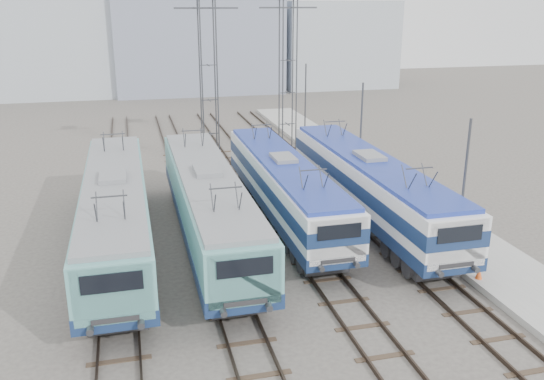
{
  "coord_description": "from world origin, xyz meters",
  "views": [
    {
      "loc": [
        -5.78,
        -19.78,
        11.78
      ],
      "look_at": [
        0.95,
        7.0,
        2.75
      ],
      "focal_mm": 38.0,
      "sensor_mm": 36.0,
      "label": 1
    }
  ],
  "objects_px": {
    "locomotive_center_left": "(209,202)",
    "mast_front": "(463,195)",
    "catenary_tower_west": "(209,77)",
    "locomotive_center_right": "(284,184)",
    "safety_cone": "(479,273)",
    "locomotive_far_right": "(369,183)",
    "mast_rear": "(305,106)",
    "locomotive_far_left": "(116,209)",
    "catenary_tower_east": "(288,72)",
    "mast_mid": "(361,137)"
  },
  "relations": [
    {
      "from": "catenary_tower_west",
      "to": "locomotive_center_right",
      "type": "bearing_deg",
      "value": -79.86
    },
    {
      "from": "locomotive_center_left",
      "to": "mast_rear",
      "type": "xyz_separation_m",
      "value": [
        10.85,
        18.78,
        1.19
      ]
    },
    {
      "from": "locomotive_center_left",
      "to": "locomotive_center_right",
      "type": "relative_size",
      "value": 1.06
    },
    {
      "from": "locomotive_far_left",
      "to": "mast_mid",
      "type": "bearing_deg",
      "value": 23.91
    },
    {
      "from": "catenary_tower_west",
      "to": "mast_front",
      "type": "height_order",
      "value": "catenary_tower_west"
    },
    {
      "from": "locomotive_center_left",
      "to": "catenary_tower_east",
      "type": "height_order",
      "value": "catenary_tower_east"
    },
    {
      "from": "mast_front",
      "to": "locomotive_center_left",
      "type": "bearing_deg",
      "value": 154.32
    },
    {
      "from": "catenary_tower_east",
      "to": "locomotive_far_left",
      "type": "bearing_deg",
      "value": -128.25
    },
    {
      "from": "locomotive_center_left",
      "to": "safety_cone",
      "type": "bearing_deg",
      "value": -33.86
    },
    {
      "from": "mast_rear",
      "to": "locomotive_center_left",
      "type": "bearing_deg",
      "value": -120.01
    },
    {
      "from": "locomotive_far_left",
      "to": "locomotive_far_right",
      "type": "bearing_deg",
      "value": 3.9
    },
    {
      "from": "catenary_tower_east",
      "to": "mast_rear",
      "type": "xyz_separation_m",
      "value": [
        2.1,
        2.0,
        -3.14
      ]
    },
    {
      "from": "catenary_tower_east",
      "to": "mast_rear",
      "type": "height_order",
      "value": "catenary_tower_east"
    },
    {
      "from": "locomotive_center_left",
      "to": "locomotive_far_left",
      "type": "bearing_deg",
      "value": -179.69
    },
    {
      "from": "locomotive_center_left",
      "to": "locomotive_center_right",
      "type": "bearing_deg",
      "value": 26.04
    },
    {
      "from": "locomotive_center_right",
      "to": "safety_cone",
      "type": "height_order",
      "value": "locomotive_center_right"
    },
    {
      "from": "mast_mid",
      "to": "mast_front",
      "type": "bearing_deg",
      "value": -90.0
    },
    {
      "from": "locomotive_far_right",
      "to": "mast_rear",
      "type": "height_order",
      "value": "mast_rear"
    },
    {
      "from": "locomotive_center_left",
      "to": "safety_cone",
      "type": "relative_size",
      "value": 37.11
    },
    {
      "from": "locomotive_center_right",
      "to": "locomotive_far_right",
      "type": "height_order",
      "value": "locomotive_far_right"
    },
    {
      "from": "mast_front",
      "to": "mast_mid",
      "type": "distance_m",
      "value": 12.0
    },
    {
      "from": "locomotive_center_left",
      "to": "mast_mid",
      "type": "distance_m",
      "value": 12.85
    },
    {
      "from": "locomotive_far_left",
      "to": "catenary_tower_east",
      "type": "distance_m",
      "value": 21.83
    },
    {
      "from": "locomotive_far_left",
      "to": "locomotive_center_left",
      "type": "height_order",
      "value": "locomotive_far_left"
    },
    {
      "from": "locomotive_far_left",
      "to": "mast_front",
      "type": "distance_m",
      "value": 16.25
    },
    {
      "from": "locomotive_far_right",
      "to": "mast_rear",
      "type": "relative_size",
      "value": 2.62
    },
    {
      "from": "locomotive_far_left",
      "to": "mast_mid",
      "type": "relative_size",
      "value": 2.67
    },
    {
      "from": "locomotive_center_left",
      "to": "mast_rear",
      "type": "distance_m",
      "value": 21.72
    },
    {
      "from": "locomotive_center_right",
      "to": "catenary_tower_east",
      "type": "distance_m",
      "value": 15.81
    },
    {
      "from": "locomotive_center_left",
      "to": "mast_rear",
      "type": "bearing_deg",
      "value": 59.99
    },
    {
      "from": "mast_front",
      "to": "locomotive_far_right",
      "type": "bearing_deg",
      "value": 106.84
    },
    {
      "from": "locomotive_far_left",
      "to": "catenary_tower_west",
      "type": "relative_size",
      "value": 1.56
    },
    {
      "from": "locomotive_center_right",
      "to": "mast_rear",
      "type": "bearing_deg",
      "value": 69.05
    },
    {
      "from": "catenary_tower_west",
      "to": "safety_cone",
      "type": "relative_size",
      "value": 23.96
    },
    {
      "from": "locomotive_far_left",
      "to": "catenary_tower_west",
      "type": "bearing_deg",
      "value": 65.49
    },
    {
      "from": "catenary_tower_west",
      "to": "catenary_tower_east",
      "type": "distance_m",
      "value": 6.8
    },
    {
      "from": "locomotive_far_left",
      "to": "catenary_tower_west",
      "type": "xyz_separation_m",
      "value": [
        6.75,
        14.81,
        4.32
      ]
    },
    {
      "from": "mast_rear",
      "to": "safety_cone",
      "type": "bearing_deg",
      "value": -90.22
    },
    {
      "from": "locomotive_center_right",
      "to": "catenary_tower_east",
      "type": "bearing_deg",
      "value": 73.75
    },
    {
      "from": "locomotive_far_right",
      "to": "safety_cone",
      "type": "bearing_deg",
      "value": -77.82
    },
    {
      "from": "catenary_tower_east",
      "to": "safety_cone",
      "type": "distance_m",
      "value": 24.84
    },
    {
      "from": "locomotive_far_left",
      "to": "locomotive_far_right",
      "type": "distance_m",
      "value": 13.53
    },
    {
      "from": "safety_cone",
      "to": "catenary_tower_west",
      "type": "bearing_deg",
      "value": 111.13
    },
    {
      "from": "locomotive_center_right",
      "to": "safety_cone",
      "type": "xyz_separation_m",
      "value": [
        6.25,
        -9.41,
        -1.69
      ]
    },
    {
      "from": "mast_front",
      "to": "safety_cone",
      "type": "relative_size",
      "value": 13.98
    },
    {
      "from": "locomotive_center_right",
      "to": "catenary_tower_west",
      "type": "bearing_deg",
      "value": 100.14
    },
    {
      "from": "mast_front",
      "to": "mast_mid",
      "type": "bearing_deg",
      "value": 90.0
    },
    {
      "from": "locomotive_far_left",
      "to": "mast_front",
      "type": "relative_size",
      "value": 2.67
    },
    {
      "from": "locomotive_center_left",
      "to": "locomotive_far_right",
      "type": "distance_m",
      "value": 9.04
    },
    {
      "from": "locomotive_center_left",
      "to": "mast_front",
      "type": "xyz_separation_m",
      "value": [
        10.85,
        -5.22,
        1.19
      ]
    }
  ]
}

